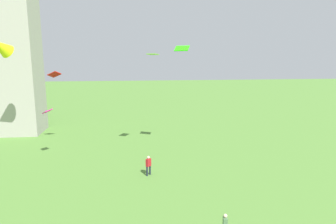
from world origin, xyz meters
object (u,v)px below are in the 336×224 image
kite_flying_2 (0,46)px  kite_flying_3 (153,54)px  kite_flying_1 (54,74)px  kite_flying_4 (47,111)px  person_5 (148,164)px  kite_flying_5 (182,48)px

kite_flying_2 → kite_flying_3: bearing=21.7°
kite_flying_1 → kite_flying_4: bearing=-56.4°
person_5 → kite_flying_3: bearing=-144.7°
person_5 → kite_flying_4: size_ratio=1.27×
kite_flying_5 → person_5: bearing=-96.2°
kite_flying_1 → kite_flying_2: kite_flying_2 is taller
person_5 → kite_flying_5: kite_flying_5 is taller
kite_flying_2 → kite_flying_4: bearing=-0.8°
kite_flying_2 → person_5: bearing=-0.9°
person_5 → kite_flying_3: (0.88, 6.61, 9.93)m
kite_flying_1 → kite_flying_4: kite_flying_1 is taller
kite_flying_4 → kite_flying_5: bearing=62.4°
kite_flying_2 → kite_flying_5: (19.33, -1.36, -0.24)m
kite_flying_2 → kite_flying_3: (16.15, -1.58, -0.87)m
kite_flying_3 → kite_flying_4: 12.49m
kite_flying_4 → kite_flying_2: bearing=-151.3°
person_5 → kite_flying_2: bearing=-75.4°
person_5 → kite_flying_5: 13.21m
kite_flying_1 → kite_flying_4: (0.16, -4.44, -3.49)m
kite_flying_2 → kite_flying_4: (5.13, -2.74, -6.65)m
person_5 → kite_flying_1: 16.19m
kite_flying_1 → kite_flying_2: size_ratio=0.52×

